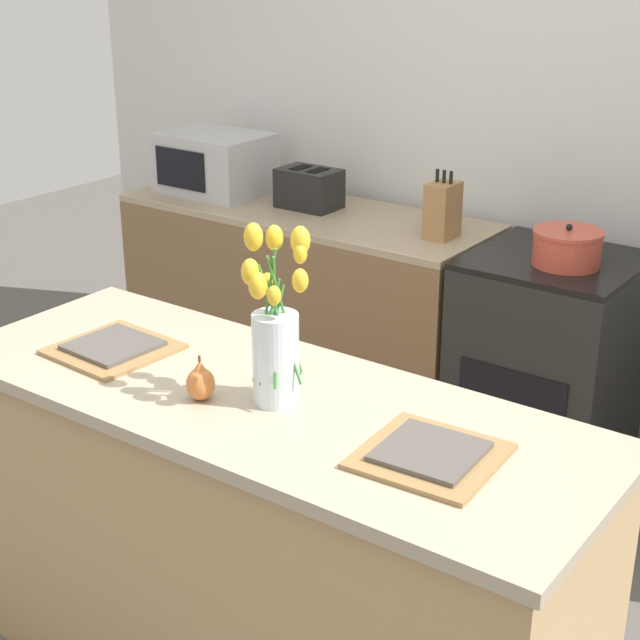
{
  "coord_description": "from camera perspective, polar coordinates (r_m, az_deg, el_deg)",
  "views": [
    {
      "loc": [
        1.42,
        -1.7,
        2.01
      ],
      "look_at": [
        0.0,
        0.25,
        1.05
      ],
      "focal_mm": 55.0,
      "sensor_mm": 36.0,
      "label": 1
    }
  ],
  "objects": [
    {
      "name": "microwave",
      "position": [
        4.56,
        -6.15,
        9.08
      ],
      "size": [
        0.48,
        0.37,
        0.27
      ],
      "color": "#B7BABC",
      "rests_on": "back_counter"
    },
    {
      "name": "cooking_pot",
      "position": [
        3.64,
        14.19,
        4.11
      ],
      "size": [
        0.25,
        0.25,
        0.15
      ],
      "color": "#CC4C38",
      "rests_on": "stove_range"
    },
    {
      "name": "toaster",
      "position": [
        4.28,
        -0.64,
        7.67
      ],
      "size": [
        0.28,
        0.18,
        0.17
      ],
      "color": "black",
      "rests_on": "back_counter"
    },
    {
      "name": "back_wall",
      "position": [
        4.02,
        15.13,
        11.55
      ],
      "size": [
        5.2,
        0.08,
        2.7
      ],
      "color": "silver",
      "rests_on": "ground_plane"
    },
    {
      "name": "back_counter",
      "position": [
        4.42,
        -0.85,
        0.94
      ],
      "size": [
        1.68,
        0.6,
        0.88
      ],
      "color": "brown",
      "rests_on": "ground_plane"
    },
    {
      "name": "knife_block",
      "position": [
        3.87,
        7.14,
        6.36
      ],
      "size": [
        0.1,
        0.14,
        0.27
      ],
      "color": "#A37547",
      "rests_on": "back_counter"
    },
    {
      "name": "flower_vase",
      "position": [
        2.36,
        -2.62,
        -0.94
      ],
      "size": [
        0.17,
        0.17,
        0.45
      ],
      "color": "silver",
      "rests_on": "kitchen_island"
    },
    {
      "name": "plate_setting_right",
      "position": [
        2.19,
        6.41,
        -7.78
      ],
      "size": [
        0.31,
        0.31,
        0.02
      ],
      "color": "olive",
      "rests_on": "kitchen_island"
    },
    {
      "name": "kitchen_island",
      "position": [
        2.7,
        -3.2,
        -13.2
      ],
      "size": [
        1.8,
        0.66,
        0.93
      ],
      "color": "tan",
      "rests_on": "ground_plane"
    },
    {
      "name": "pear_figurine",
      "position": [
        2.43,
        -6.96,
        -3.61
      ],
      "size": [
        0.07,
        0.07,
        0.12
      ],
      "color": "#C66B33",
      "rests_on": "kitchen_island"
    },
    {
      "name": "stove_range",
      "position": [
        3.89,
        13.0,
        -2.67
      ],
      "size": [
        0.6,
        0.61,
        0.88
      ],
      "color": "black",
      "rests_on": "ground_plane"
    },
    {
      "name": "plate_setting_left",
      "position": [
        2.76,
        -11.94,
        -1.59
      ],
      "size": [
        0.31,
        0.31,
        0.02
      ],
      "color": "olive",
      "rests_on": "kitchen_island"
    }
  ]
}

